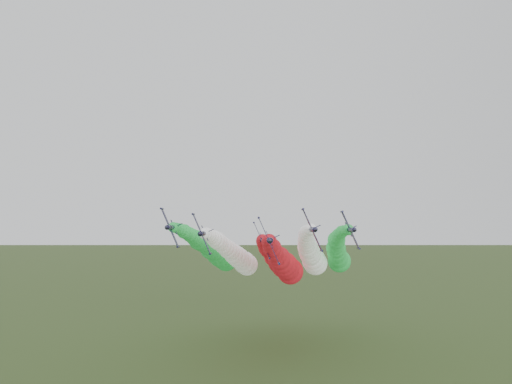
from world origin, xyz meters
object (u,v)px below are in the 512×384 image
jet_trail (276,258)px  jet_inner_left (235,255)px  jet_lead (283,263)px  jet_outer_right (338,252)px  jet_inner_right (311,254)px  jet_outer_left (213,251)px

jet_trail → jet_inner_left: bearing=-133.8°
jet_lead → jet_trail: (-1.43, 24.51, -0.24)m
jet_outer_right → jet_lead: bearing=-133.8°
jet_inner_left → jet_trail: jet_inner_left is taller
jet_lead → jet_inner_left: size_ratio=1.01×
jet_inner_right → jet_outer_right: jet_inner_right is taller
jet_outer_left → jet_trail: jet_outer_left is taller
jet_outer_left → jet_inner_left: bearing=-35.3°
jet_lead → jet_outer_left: size_ratio=1.00×
jet_lead → jet_trail: 24.55m
jet_lead → jet_inner_left: jet_inner_left is taller
jet_inner_left → jet_outer_right: 33.86m
jet_inner_left → jet_inner_right: (23.03, -3.21, 0.56)m
jet_lead → jet_inner_right: bearing=42.0°
jet_inner_left → jet_outer_right: jet_outer_right is taller
jet_outer_left → jet_outer_right: 40.19m
jet_inner_right → jet_trail: bearing=121.5°
jet_outer_left → jet_outer_right: size_ratio=1.00×
jet_lead → jet_outer_left: (-21.52, 16.22, 2.63)m
jet_outer_left → jet_lead: bearing=-37.0°
jet_lead → jet_inner_right: size_ratio=1.00×
jet_lead → jet_outer_left: 27.08m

